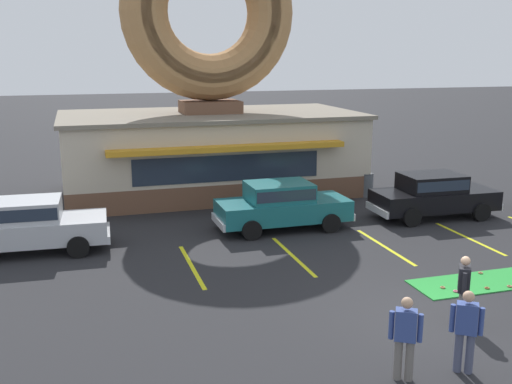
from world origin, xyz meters
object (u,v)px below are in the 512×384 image
Objects in this scene: car_teal at (282,204)px; car_black at (433,194)px; car_silver at (28,224)px; trash_bin at (366,184)px; pedestrian_blue_sweater_man at (464,287)px; pedestrian_hooded_kid at (405,335)px; pedestrian_leather_jacket_man at (466,328)px; golf_ball at (468,285)px.

car_teal and car_black have the same top height.
car_silver reaches higher than trash_bin.
pedestrian_hooded_kid reaches higher than pedestrian_blue_sweater_man.
pedestrian_blue_sweater_man is at bearing -118.76° from car_black.
pedestrian_blue_sweater_man is at bearing -107.00° from trash_bin.
pedestrian_hooded_kid is 14.44m from trash_bin.
car_black is at bearing 60.16° from pedestrian_leather_jacket_man.
pedestrian_hooded_kid is (-3.87, -3.44, 0.83)m from golf_ball.
car_silver is 2.88× the size of pedestrian_leather_jacket_man.
pedestrian_blue_sweater_man is (1.40, -8.00, -0.02)m from car_teal.
car_silver reaches higher than pedestrian_blue_sweater_man.
golf_ball is 0.01× the size of car_silver.
pedestrian_leather_jacket_man is at bearing -124.30° from pedestrian_blue_sweater_man.
trash_bin is (2.05, 9.72, 0.45)m from golf_ball.
trash_bin is at bearing 102.24° from car_black.
golf_ball is at bearing -65.50° from car_teal.
pedestrian_hooded_kid is 1.64× the size of trash_bin.
car_black is at bearing 64.94° from golf_ball.
pedestrian_hooded_kid reaches higher than trash_bin.
pedestrian_blue_sweater_man is (-4.29, -7.82, -0.02)m from car_black.
pedestrian_leather_jacket_man is (0.19, -9.78, 0.01)m from car_teal.
car_teal reaches higher than golf_ball.
pedestrian_hooded_kid is at bearing -95.99° from car_teal.
pedestrian_leather_jacket_man is (-5.51, -9.60, 0.01)m from car_black.
pedestrian_blue_sweater_man is 11.99m from trash_bin.
car_teal is 8.13m from pedestrian_blue_sweater_man.
pedestrian_leather_jacket_man reaches higher than pedestrian_hooded_kid.
car_teal is at bearing 178.19° from car_black.
trash_bin is (-0.79, 3.64, -0.37)m from car_black.
car_silver is at bearing 139.92° from pedestrian_blue_sweater_man.
car_silver is 11.84m from pedestrian_hooded_kid.
pedestrian_hooded_kid is at bearing -54.03° from car_silver.
car_teal is 4.69× the size of trash_bin.
pedestrian_leather_jacket_man is at bearing -109.61° from trash_bin.
golf_ball is at bearing 52.90° from pedestrian_leather_jacket_man.
car_black is 8.93m from pedestrian_blue_sweater_man.
car_black reaches higher than pedestrian_blue_sweater_man.
pedestrian_blue_sweater_man reaches higher than golf_ball.
car_black is 3.74m from trash_bin.
pedestrian_leather_jacket_man is at bearing -3.96° from pedestrian_hooded_kid.
pedestrian_leather_jacket_man reaches higher than car_black.
car_teal is at bearing -144.80° from trash_bin.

